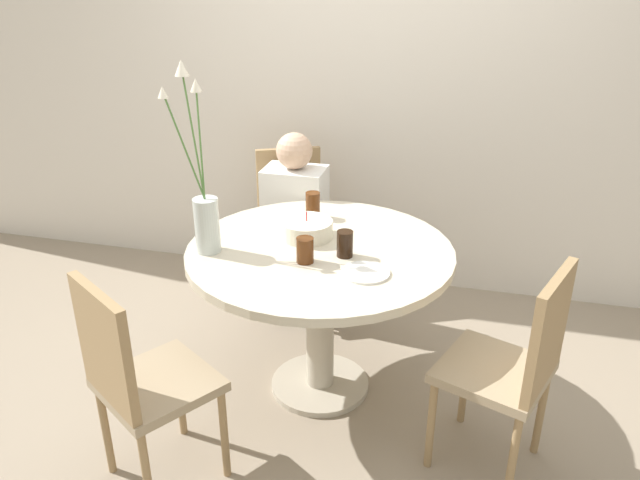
{
  "coord_description": "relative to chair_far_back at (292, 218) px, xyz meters",
  "views": [
    {
      "loc": [
        0.63,
        -2.45,
        1.95
      ],
      "look_at": [
        0.0,
        0.0,
        0.8
      ],
      "focal_mm": 35.0,
      "sensor_mm": 36.0,
      "label": 1
    }
  ],
  "objects": [
    {
      "name": "ground_plane",
      "position": [
        0.39,
        -0.84,
        -0.53
      ],
      "size": [
        16.0,
        16.0,
        0.0
      ],
      "primitive_type": "plane",
      "color": "gray"
    },
    {
      "name": "wall_back",
      "position": [
        0.39,
        0.4,
        0.77
      ],
      "size": [
        8.0,
        0.05,
        2.6
      ],
      "color": "silver",
      "rests_on": "ground_plane"
    },
    {
      "name": "dining_table",
      "position": [
        0.39,
        -0.84,
        0.09
      ],
      "size": [
        1.2,
        1.2,
        0.76
      ],
      "color": "beige",
      "rests_on": "ground_plane"
    },
    {
      "name": "chair_far_back",
      "position": [
        0.0,
        0.0,
        0.0
      ],
      "size": [
        0.53,
        0.53,
        0.93
      ],
      "rotation": [
        0.0,
        0.0,
        0.44
      ],
      "color": "#9E896B",
      "rests_on": "ground_plane"
    },
    {
      "name": "chair_left_flank",
      "position": [
        -0.11,
        -1.61,
        0.0
      ],
      "size": [
        0.55,
        0.55,
        0.93
      ],
      "rotation": [
        0.0,
        0.0,
        2.56
      ],
      "color": "#9E896B",
      "rests_on": "ground_plane"
    },
    {
      "name": "chair_near_front",
      "position": [
        1.25,
        -1.17,
        0.0
      ],
      "size": [
        0.52,
        0.52,
        0.93
      ],
      "rotation": [
        0.0,
        0.0,
        4.35
      ],
      "color": "#9E896B",
      "rests_on": "ground_plane"
    },
    {
      "name": "birthday_cake",
      "position": [
        0.3,
        -0.74,
        0.27
      ],
      "size": [
        0.24,
        0.24,
        0.13
      ],
      "color": "white",
      "rests_on": "dining_table"
    },
    {
      "name": "flower_vase",
      "position": [
        -0.1,
        -0.97,
        0.44
      ],
      "size": [
        0.24,
        0.21,
        0.81
      ],
      "color": "silver",
      "rests_on": "dining_table"
    },
    {
      "name": "side_plate",
      "position": [
        0.63,
        -1.03,
        0.24
      ],
      "size": [
        0.2,
        0.2,
        0.01
      ],
      "color": "white",
      "rests_on": "dining_table"
    },
    {
      "name": "drink_glass_0",
      "position": [
        0.36,
        -0.99,
        0.29
      ],
      "size": [
        0.07,
        0.07,
        0.11
      ],
      "color": "#51280F",
      "rests_on": "dining_table"
    },
    {
      "name": "drink_glass_1",
      "position": [
        0.26,
        -0.49,
        0.29
      ],
      "size": [
        0.07,
        0.07,
        0.13
      ],
      "color": "#51280F",
      "rests_on": "dining_table"
    },
    {
      "name": "drink_glass_2",
      "position": [
        0.51,
        -0.89,
        0.29
      ],
      "size": [
        0.07,
        0.07,
        0.12
      ],
      "color": "black",
      "rests_on": "dining_table"
    },
    {
      "name": "person_guest",
      "position": [
        0.07,
        -0.14,
        -0.02
      ],
      "size": [
        0.34,
        0.24,
        1.09
      ],
      "color": "#383333",
      "rests_on": "ground_plane"
    }
  ]
}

